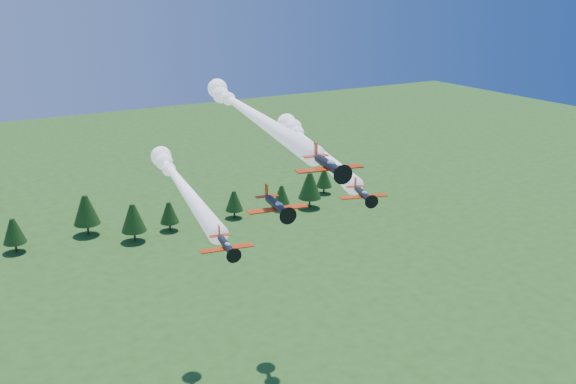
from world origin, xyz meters
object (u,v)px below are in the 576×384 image
plane_left (179,181)px  plane_slot (277,206)px  plane_lead (247,110)px  plane_right (308,144)px

plane_left → plane_slot: plane_slot is taller
plane_lead → plane_left: 15.49m
plane_left → plane_right: (22.37, -2.74, 3.87)m
plane_lead → plane_right: 13.16m
plane_lead → plane_slot: plane_lead is taller
plane_right → plane_slot: bearing=-115.2°
plane_lead → plane_slot: 20.79m
plane_left → plane_right: 22.87m
plane_lead → plane_slot: size_ratio=6.47×
plane_slot → plane_left: bearing=117.1°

